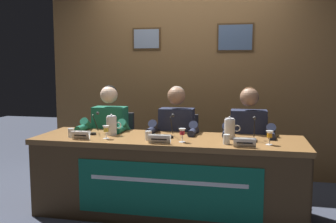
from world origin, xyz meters
name	(u,v)px	position (x,y,z in m)	size (l,w,h in m)	color
ground_plane	(168,212)	(0.00, 0.00, 0.00)	(12.00, 12.00, 0.00)	#383D4C
wall_back_panelled	(190,75)	(0.00, 1.38, 1.30)	(3.75, 0.14, 2.60)	brown
conference_table	(166,166)	(0.00, -0.10, 0.49)	(2.55, 0.75, 0.74)	brown
chair_left	(114,153)	(-0.75, 0.56, 0.42)	(0.44, 0.44, 0.88)	black
panelist_left	(108,132)	(-0.75, 0.36, 0.70)	(0.51, 0.48, 1.21)	black
nameplate_left	(81,135)	(-0.77, -0.25, 0.78)	(0.17, 0.06, 0.08)	white
juice_glass_left	(106,130)	(-0.55, -0.18, 0.83)	(0.06, 0.06, 0.12)	white
water_cup_left	(71,133)	(-0.91, -0.17, 0.78)	(0.06, 0.06, 0.08)	silver
microphone_left	(95,127)	(-0.76, 0.03, 0.81)	(0.06, 0.17, 0.22)	black
chair_center	(179,156)	(0.00, 0.56, 0.42)	(0.44, 0.44, 0.88)	black
panelist_center	(175,135)	(0.00, 0.36, 0.70)	(0.51, 0.48, 1.21)	black
nameplate_center	(159,139)	(-0.02, -0.28, 0.78)	(0.20, 0.06, 0.08)	white
juice_glass_center	(182,133)	(0.17, -0.18, 0.83)	(0.06, 0.06, 0.12)	white
water_cup_center	(148,136)	(-0.15, -0.16, 0.78)	(0.06, 0.06, 0.08)	silver
microphone_center	(171,130)	(0.03, 0.02, 0.81)	(0.06, 0.17, 0.22)	black
chair_right	(248,160)	(0.75, 0.56, 0.42)	(0.44, 0.44, 0.88)	black
panelist_right	(248,138)	(0.75, 0.36, 0.70)	(0.51, 0.48, 1.21)	black
nameplate_right	(245,143)	(0.72, -0.29, 0.78)	(0.19, 0.06, 0.08)	white
juice_glass_right	(270,135)	(0.92, -0.14, 0.83)	(0.06, 0.06, 0.12)	white
water_cup_right	(226,140)	(0.56, -0.18, 0.78)	(0.06, 0.06, 0.08)	silver
microphone_right	(254,133)	(0.80, 0.00, 0.81)	(0.06, 0.17, 0.22)	black
water_pitcher_left_side	(112,125)	(-0.57, 0.02, 0.84)	(0.15, 0.10, 0.21)	silver
water_pitcher_right_side	(230,128)	(0.57, 0.08, 0.84)	(0.15, 0.10, 0.21)	silver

